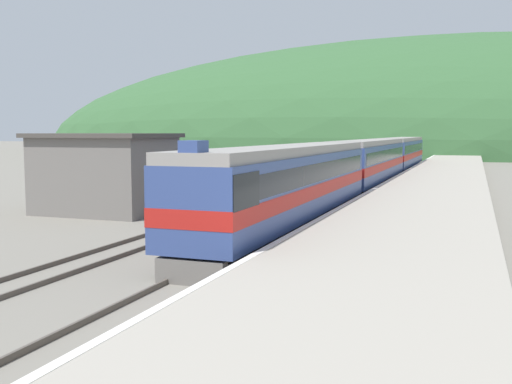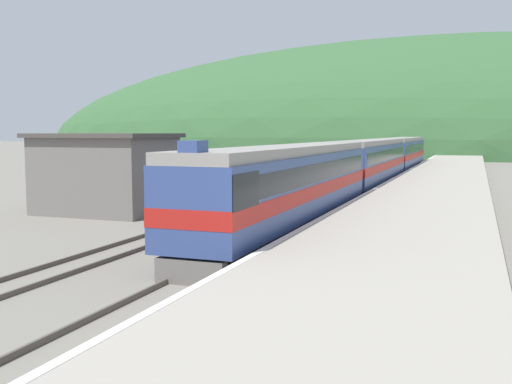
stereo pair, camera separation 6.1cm
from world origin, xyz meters
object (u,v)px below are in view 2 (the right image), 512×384
object	(u,v)px
express_train_lead_car	(289,185)
carriage_third	(403,153)
siding_train	(326,162)
carriage_second	(370,163)

from	to	relation	value
express_train_lead_car	carriage_third	xyz separation A→B (m)	(0.00, 44.36, -0.01)
carriage_third	siding_train	bearing A→B (deg)	-105.69
carriage_third	siding_train	xyz separation A→B (m)	(-4.85, -17.28, -0.29)
carriage_third	siding_train	distance (m)	17.95
carriage_second	carriage_third	size ratio (longest dim) A/B	1.00
carriage_second	carriage_third	world-z (taller)	same
carriage_second	carriage_third	distance (m)	22.17
siding_train	carriage_third	bearing A→B (deg)	74.31
siding_train	carriage_second	bearing A→B (deg)	-45.26
carriage_second	siding_train	size ratio (longest dim) A/B	0.52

